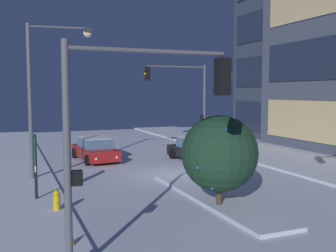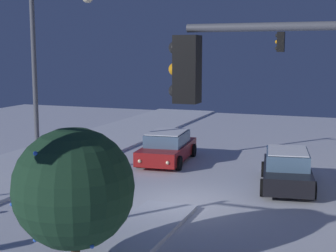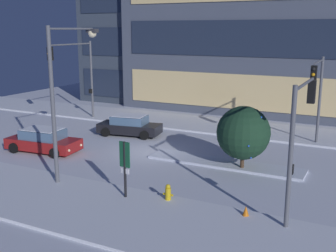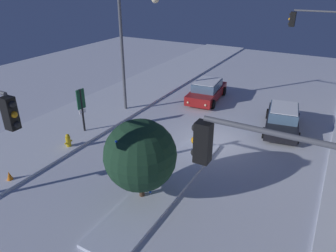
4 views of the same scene
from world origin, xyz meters
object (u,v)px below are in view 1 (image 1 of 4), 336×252
(car_near, at_px, (95,150))
(decorated_tree_median, at_px, (220,154))
(car_far, at_px, (197,150))
(street_lamp_arched, at_px, (48,79))
(fire_hydrant, at_px, (57,202))
(traffic_light_corner_near_right, at_px, (139,114))
(construction_cone, at_px, (71,240))
(parking_info_sign, at_px, (35,160))
(traffic_light_corner_far_left, at_px, (182,90))

(car_near, height_order, decorated_tree_median, decorated_tree_median)
(car_far, bearing_deg, street_lamp_arched, 94.32)
(car_near, relative_size, fire_hydrant, 5.61)
(car_far, height_order, traffic_light_corner_near_right, traffic_light_corner_near_right)
(fire_hydrant, height_order, construction_cone, fire_hydrant)
(parking_info_sign, bearing_deg, car_near, 70.91)
(decorated_tree_median, bearing_deg, car_far, 158.54)
(traffic_light_corner_near_right, distance_m, parking_info_sign, 7.72)
(fire_hydrant, height_order, parking_info_sign, parking_info_sign)
(street_lamp_arched, bearing_deg, traffic_light_corner_near_right, -76.22)
(car_near, height_order, parking_info_sign, parking_info_sign)
(car_far, xyz_separation_m, construction_cone, (11.59, -9.64, -0.44))
(car_far, xyz_separation_m, traffic_light_corner_far_left, (-5.99, 1.68, 3.83))
(traffic_light_corner_far_left, xyz_separation_m, decorated_tree_median, (15.61, -5.47, -2.45))
(traffic_light_corner_far_left, height_order, parking_info_sign, traffic_light_corner_far_left)
(traffic_light_corner_far_left, xyz_separation_m, fire_hydrant, (14.00, -11.30, -4.12))
(fire_hydrant, bearing_deg, construction_cone, -0.46)
(traffic_light_corner_far_left, xyz_separation_m, parking_info_sign, (12.13, -11.89, -2.82))
(traffic_light_corner_near_right, distance_m, traffic_light_corner_far_left, 21.62)
(construction_cone, bearing_deg, car_far, 140.23)
(parking_info_sign, relative_size, construction_cone, 4.96)
(car_far, bearing_deg, car_near, 57.42)
(traffic_light_corner_near_right, distance_m, decorated_tree_median, 5.95)
(car_far, distance_m, fire_hydrant, 12.52)
(construction_cone, bearing_deg, traffic_light_corner_near_right, 41.95)
(fire_hydrant, distance_m, construction_cone, 3.58)
(traffic_light_corner_far_left, bearing_deg, construction_cone, 57.19)
(traffic_light_corner_far_left, xyz_separation_m, construction_cone, (17.57, -11.33, -4.27))
(car_near, distance_m, fire_hydrant, 11.22)
(parking_info_sign, bearing_deg, fire_hydrant, -66.10)
(traffic_light_corner_near_right, bearing_deg, construction_cone, 131.95)
(street_lamp_arched, relative_size, fire_hydrant, 8.92)
(street_lamp_arched, xyz_separation_m, construction_cone, (9.37, -0.35, -4.78))
(car_far, bearing_deg, decorated_tree_median, 149.43)
(parking_info_sign, bearing_deg, traffic_light_corner_near_right, -67.43)
(traffic_light_corner_near_right, bearing_deg, decorated_tree_median, 39.85)
(car_near, bearing_deg, construction_cone, -19.72)
(car_far, relative_size, traffic_light_corner_near_right, 0.85)
(traffic_light_corner_far_left, relative_size, decorated_tree_median, 1.85)
(traffic_light_corner_near_right, height_order, construction_cone, traffic_light_corner_near_right)
(traffic_light_corner_far_left, bearing_deg, street_lamp_arched, 36.78)
(car_far, relative_size, traffic_light_corner_far_left, 0.73)
(fire_hydrant, xyz_separation_m, parking_info_sign, (-1.86, -0.59, 1.31))
(street_lamp_arched, distance_m, parking_info_sign, 5.23)
(traffic_light_corner_far_left, height_order, decorated_tree_median, traffic_light_corner_far_left)
(car_near, distance_m, traffic_light_corner_near_right, 16.33)
(street_lamp_arched, relative_size, parking_info_sign, 2.84)
(car_far, xyz_separation_m, traffic_light_corner_near_right, (13.26, -8.14, 3.18))
(street_lamp_arched, bearing_deg, decorated_tree_median, -45.51)
(car_near, xyz_separation_m, decorated_tree_median, (12.24, 2.24, 1.38))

